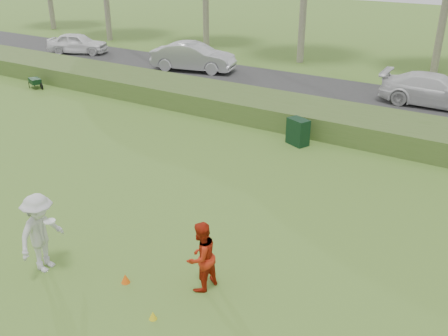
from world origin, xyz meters
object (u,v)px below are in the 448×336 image
Objects in this scene: cone_orange at (125,278)px; utility_cabinet at (298,132)px; player_red at (201,257)px; car_right at (436,90)px; player_white at (41,233)px; car_left at (78,43)px; cone_yellow at (153,315)px; car_mid at (193,57)px.

utility_cabinet is (-0.17, 10.07, 0.41)m from cone_orange.
player_red is 17.23m from car_right.
player_white is 25.46m from car_left.
player_white is 10.59× the size of cone_yellow.
cone_yellow is 27.96m from car_left.
car_left is at bearing -176.32° from utility_cabinet.
player_white reaches higher than car_right.
cone_yellow is 0.18× the size of utility_cabinet.
cone_yellow is at bearing -25.08° from cone_orange.
cone_yellow is at bearing 171.54° from car_right.
cone_yellow is 0.04× the size of car_mid.
player_white is 0.40× the size of car_mid.
cone_yellow is 10.81m from utility_cabinet.
car_left is 0.81× the size of car_mid.
player_red reaches higher than car_left.
car_mid is at bearing 89.41° from car_right.
player_red is 7.44× the size of cone_orange.
cone_orange is 1.21× the size of cone_yellow.
player_red is 20.60m from car_mid.
cone_orange is at bearing -154.39° from car_left.
cone_yellow is 21.62m from car_mid.
player_white is at bearing -169.40° from car_mid.
cone_yellow is at bearing -153.56° from car_left.
car_right is (23.39, 0.54, 0.05)m from car_left.
player_white reaches higher than car_left.
car_mid is (9.67, 0.14, 0.13)m from car_left.
car_left is at bearing 89.07° from car_right.
player_red is at bearing 26.14° from cone_orange.
car_right is at bearing 79.41° from cone_orange.
player_red is 1.64× the size of utility_cabinet.
car_right is at bearing 89.78° from utility_cabinet.
car_right is (5.38, 18.53, -0.21)m from player_white.
car_left is (-18.02, 17.99, -0.26)m from player_white.
cone_orange is 10.08m from utility_cabinet.
utility_cabinet reaches higher than cone_orange.
cone_yellow is 18.69m from car_right.
car_right reaches higher than cone_yellow.
player_red is at bearing -76.32° from player_white.
player_white is at bearing -59.83° from player_red.
player_red is at bearing -158.53° from car_mid.
player_white reaches higher than cone_orange.
player_white is at bearing -75.91° from utility_cabinet.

